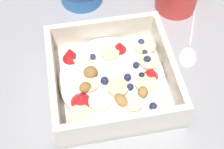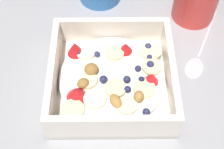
% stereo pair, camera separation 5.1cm
% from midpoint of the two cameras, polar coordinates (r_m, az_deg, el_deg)
% --- Properties ---
extents(ground_plane, '(2.40, 2.40, 0.00)m').
position_cam_midpoint_polar(ground_plane, '(0.54, -2.05, -2.71)').
color(ground_plane, '#9E9EA3').
extents(fruit_bowl, '(0.19, 0.19, 0.06)m').
position_cam_midpoint_polar(fruit_bowl, '(0.52, -2.88, -0.91)').
color(fruit_bowl, white).
rests_on(fruit_bowl, ground).
extents(spoon, '(0.09, 0.17, 0.01)m').
position_cam_midpoint_polar(spoon, '(0.60, 11.09, 5.08)').
color(spoon, silver).
rests_on(spoon, ground).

